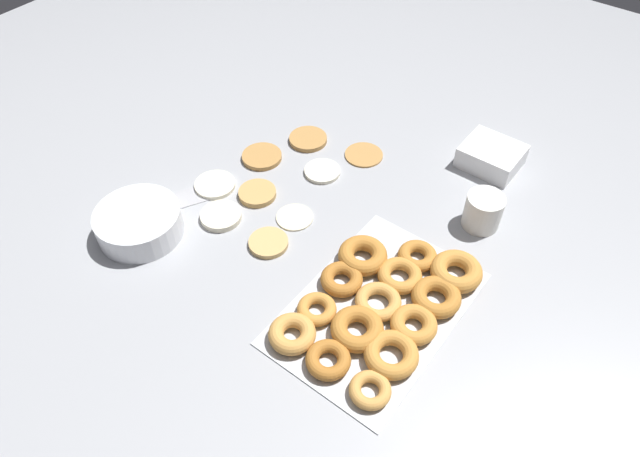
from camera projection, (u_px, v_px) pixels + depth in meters
ground_plane at (312, 205)px, 1.40m from camera, size 3.00×3.00×0.00m
pancake_0 at (257, 193)px, 1.42m from camera, size 0.09×0.09×0.01m
pancake_1 at (215, 185)px, 1.44m from camera, size 0.10×0.10×0.01m
pancake_2 at (308, 139)px, 1.57m from camera, size 0.10×0.10×0.01m
pancake_3 at (221, 216)px, 1.37m from camera, size 0.10×0.10×0.02m
pancake_4 at (322, 171)px, 1.48m from camera, size 0.09×0.09×0.01m
pancake_5 at (295, 217)px, 1.37m from camera, size 0.09×0.09×0.01m
pancake_6 at (364, 154)px, 1.53m from camera, size 0.10×0.10×0.01m
pancake_7 at (262, 157)px, 1.52m from camera, size 0.11×0.11×0.01m
pancake_8 at (267, 242)px, 1.31m from camera, size 0.09×0.09×0.01m
donut_tray at (382, 304)px, 1.18m from camera, size 0.45×0.30×0.04m
batter_bowl at (139, 223)px, 1.32m from camera, size 0.20×0.20×0.07m
container_stack at (491, 156)px, 1.49m from camera, size 0.13×0.15×0.06m
paper_cup at (483, 211)px, 1.33m from camera, size 0.09×0.09×0.09m
spatula at (187, 198)px, 1.42m from camera, size 0.28×0.17×0.01m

